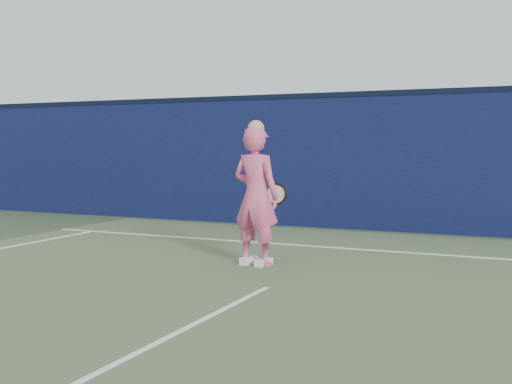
% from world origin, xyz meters
% --- Properties ---
extents(ground, '(80.00, 80.00, 0.00)m').
position_xyz_m(ground, '(0.00, 0.00, 0.00)').
color(ground, '#35462B').
rests_on(ground, ground).
extents(court_surface, '(11.00, 16.00, 0.01)m').
position_xyz_m(court_surface, '(0.00, -2.00, 0.00)').
color(court_surface, '#4E623D').
rests_on(court_surface, ground).
extents(backstop_wall, '(24.00, 0.40, 2.50)m').
position_xyz_m(backstop_wall, '(0.00, 6.50, 1.25)').
color(backstop_wall, black).
rests_on(backstop_wall, ground).
extents(wall_cap, '(24.00, 0.42, 0.10)m').
position_xyz_m(wall_cap, '(0.00, 6.50, 2.55)').
color(wall_cap, black).
rests_on(wall_cap, backstop_wall).
extents(player, '(0.73, 0.54, 1.92)m').
position_xyz_m(player, '(-0.68, 2.22, 0.92)').
color(player, '#DF5781').
rests_on(player, ground).
extents(racket, '(0.58, 0.14, 0.31)m').
position_xyz_m(racket, '(-0.61, 2.66, 0.91)').
color(racket, black).
rests_on(racket, ground).
extents(court_lines, '(11.00, 12.04, 0.01)m').
position_xyz_m(court_lines, '(0.00, -0.33, 0.01)').
color(court_lines, white).
rests_on(court_lines, court_surface).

